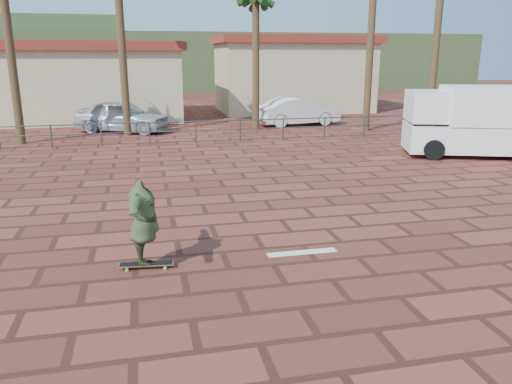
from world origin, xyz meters
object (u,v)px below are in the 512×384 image
(longboard, at_px, (146,264))
(car_silver, at_px, (122,116))
(skateboarder, at_px, (144,222))
(campervan, at_px, (477,120))
(car_white, at_px, (298,112))

(longboard, distance_m, car_silver, 17.34)
(skateboarder, xyz_separation_m, campervan, (12.48, 8.05, 0.50))
(skateboarder, relative_size, car_white, 0.42)
(skateboarder, xyz_separation_m, car_white, (8.40, 17.80, -0.12))
(longboard, height_order, skateboarder, skateboarder)
(skateboarder, distance_m, campervan, 14.86)
(longboard, xyz_separation_m, campervan, (12.48, 8.05, 1.31))
(skateboarder, bearing_deg, car_silver, 7.03)
(longboard, bearing_deg, skateboarder, 6.31)
(longboard, relative_size, campervan, 0.18)
(longboard, distance_m, skateboarder, 0.81)
(skateboarder, height_order, campervan, campervan)
(campervan, bearing_deg, car_white, 131.65)
(longboard, height_order, car_silver, car_silver)
(longboard, xyz_separation_m, skateboarder, (0.00, 0.00, 0.81))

